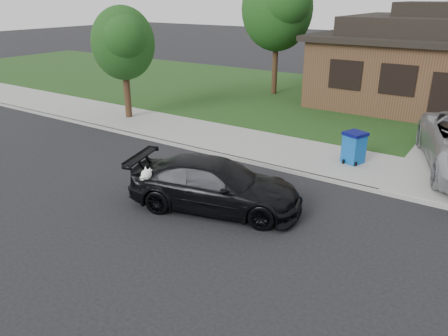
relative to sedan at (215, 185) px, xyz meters
The scene contains 8 objects.
ground 0.87m from the sedan, 150.41° to the right, with size 120.00×120.00×0.00m, color black.
sidewalk 4.77m from the sedan, 96.26° to the left, with size 60.00×3.00×0.12m, color gray.
curb 3.30m from the sedan, 99.15° to the left, with size 60.00×0.12×0.12m, color gray.
lawn 12.73m from the sedan, 92.33° to the left, with size 60.00×13.00×0.13m, color #193814.
sedan is the anchor object (origin of this frame).
recycling_bin 5.22m from the sedan, 68.15° to the left, with size 0.77×0.77×1.00m.
tree_0 14.02m from the sedan, 111.08° to the left, with size 3.78×3.60×6.34m.
tree_2 9.62m from the sedan, 148.62° to the left, with size 2.73×2.60×4.59m.
Camera 1 is at (6.29, -7.89, 5.07)m, focal length 35.00 mm.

